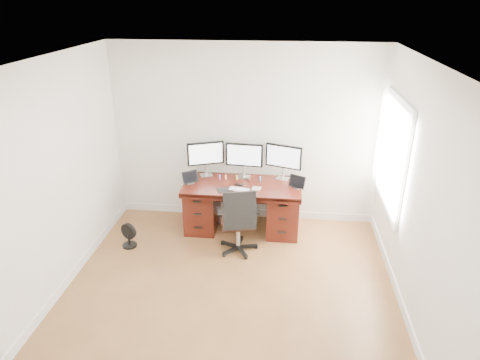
# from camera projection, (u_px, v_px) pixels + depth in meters

# --- Properties ---
(ground) EXTENTS (4.50, 4.50, 0.00)m
(ground) POSITION_uv_depth(u_px,v_px,m) (226.00, 309.00, 4.87)
(ground) COLOR brown
(ground) RESTS_ON ground
(back_wall) EXTENTS (4.00, 0.10, 2.70)m
(back_wall) POSITION_uv_depth(u_px,v_px,m) (246.00, 135.00, 6.37)
(back_wall) COLOR white
(back_wall) RESTS_ON ground
(right_wall) EXTENTS (0.10, 4.50, 2.70)m
(right_wall) POSITION_uv_depth(u_px,v_px,m) (425.00, 208.00, 4.22)
(right_wall) COLOR white
(right_wall) RESTS_ON ground
(desk) EXTENTS (1.70, 0.80, 0.75)m
(desk) POSITION_uv_depth(u_px,v_px,m) (242.00, 205.00, 6.37)
(desk) COLOR #41130D
(desk) RESTS_ON ground
(office_chair) EXTENTS (0.62, 0.62, 0.97)m
(office_chair) POSITION_uv_depth(u_px,v_px,m) (238.00, 231.00, 5.82)
(office_chair) COLOR black
(office_chair) RESTS_ON ground
(floor_fan) EXTENTS (0.24, 0.20, 0.35)m
(floor_fan) POSITION_uv_depth(u_px,v_px,m) (129.00, 236.00, 6.01)
(floor_fan) COLOR black
(floor_fan) RESTS_ON ground
(monitor_left) EXTENTS (0.52, 0.24, 0.53)m
(monitor_left) POSITION_uv_depth(u_px,v_px,m) (206.00, 155.00, 6.37)
(monitor_left) COLOR silver
(monitor_left) RESTS_ON desk
(monitor_center) EXTENTS (0.55, 0.15, 0.53)m
(monitor_center) POSITION_uv_depth(u_px,v_px,m) (244.00, 156.00, 6.31)
(monitor_center) COLOR silver
(monitor_center) RESTS_ON desk
(monitor_right) EXTENTS (0.53, 0.21, 0.53)m
(monitor_right) POSITION_uv_depth(u_px,v_px,m) (284.00, 158.00, 6.25)
(monitor_right) COLOR silver
(monitor_right) RESTS_ON desk
(tablet_left) EXTENTS (0.23, 0.20, 0.19)m
(tablet_left) POSITION_uv_depth(u_px,v_px,m) (190.00, 178.00, 6.20)
(tablet_left) COLOR silver
(tablet_left) RESTS_ON desk
(tablet_right) EXTENTS (0.24, 0.17, 0.19)m
(tablet_right) POSITION_uv_depth(u_px,v_px,m) (297.00, 183.00, 6.05)
(tablet_right) COLOR silver
(tablet_right) RESTS_ON desk
(keyboard) EXTENTS (0.30, 0.18, 0.01)m
(keyboard) POSITION_uv_depth(u_px,v_px,m) (239.00, 189.00, 6.03)
(keyboard) COLOR silver
(keyboard) RESTS_ON desk
(trackpad) EXTENTS (0.13, 0.13, 0.01)m
(trackpad) POSITION_uv_depth(u_px,v_px,m) (256.00, 189.00, 6.06)
(trackpad) COLOR silver
(trackpad) RESTS_ON desk
(drawing_tablet) EXTENTS (0.26, 0.22, 0.01)m
(drawing_tablet) POSITION_uv_depth(u_px,v_px,m) (225.00, 190.00, 6.03)
(drawing_tablet) COLOR black
(drawing_tablet) RESTS_ON desk
(phone) EXTENTS (0.13, 0.08, 0.01)m
(phone) POSITION_uv_depth(u_px,v_px,m) (239.00, 185.00, 6.18)
(phone) COLOR black
(phone) RESTS_ON desk
(figurine_purple) EXTENTS (0.03, 0.03, 0.07)m
(figurine_purple) POSITION_uv_depth(u_px,v_px,m) (220.00, 177.00, 6.36)
(figurine_purple) COLOR #8760D9
(figurine_purple) RESTS_ON desk
(figurine_orange) EXTENTS (0.03, 0.03, 0.07)m
(figurine_orange) POSITION_uv_depth(u_px,v_px,m) (226.00, 177.00, 6.35)
(figurine_orange) COLOR #E48852
(figurine_orange) RESTS_ON desk
(figurine_yellow) EXTENTS (0.03, 0.03, 0.07)m
(figurine_yellow) POSITION_uv_depth(u_px,v_px,m) (237.00, 177.00, 6.33)
(figurine_yellow) COLOR #E6E068
(figurine_yellow) RESTS_ON desk
(figurine_brown) EXTENTS (0.03, 0.03, 0.07)m
(figurine_brown) POSITION_uv_depth(u_px,v_px,m) (250.00, 178.00, 6.31)
(figurine_brown) COLOR brown
(figurine_brown) RESTS_ON desk
(figurine_blue) EXTENTS (0.03, 0.03, 0.07)m
(figurine_blue) POSITION_uv_depth(u_px,v_px,m) (260.00, 178.00, 6.30)
(figurine_blue) COLOR #66A9E1
(figurine_blue) RESTS_ON desk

